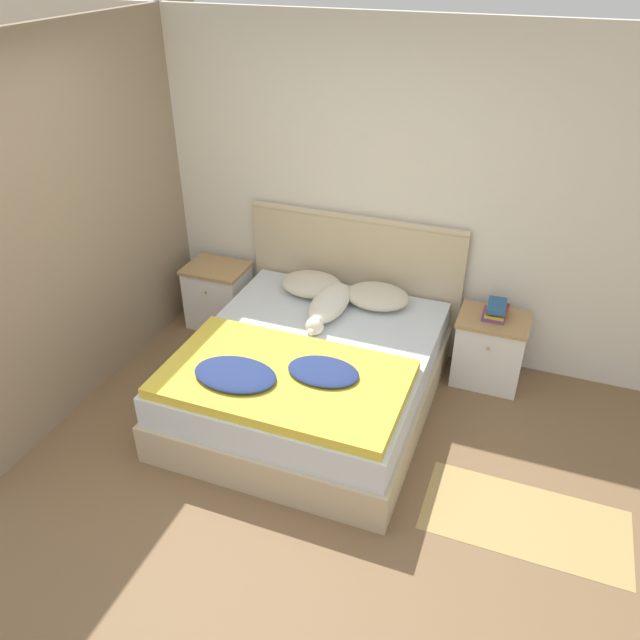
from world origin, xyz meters
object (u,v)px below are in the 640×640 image
(pillow_left, at_px, (312,284))
(nightstand_left, at_px, (218,295))
(book_stack, at_px, (496,310))
(bed, at_px, (311,376))
(nightstand_right, at_px, (489,349))
(pillow_right, at_px, (377,296))
(dog, at_px, (329,304))

(pillow_left, bearing_deg, nightstand_left, 177.61)
(nightstand_left, xyz_separation_m, pillow_left, (0.89, -0.04, 0.31))
(pillow_left, bearing_deg, book_stack, 2.51)
(bed, bearing_deg, nightstand_right, 33.02)
(pillow_left, relative_size, pillow_right, 1.00)
(nightstand_right, distance_m, book_stack, 0.34)
(nightstand_left, distance_m, book_stack, 2.36)
(dog, bearing_deg, nightstand_left, 165.07)
(pillow_left, height_order, pillow_right, same)
(pillow_right, xyz_separation_m, dog, (-0.30, -0.27, 0.01))
(nightstand_left, distance_m, pillow_right, 1.47)
(pillow_left, height_order, dog, dog)
(pillow_left, bearing_deg, bed, -69.26)
(nightstand_left, bearing_deg, nightstand_right, 0.00)
(bed, xyz_separation_m, nightstand_right, (1.17, 0.76, 0.03))
(bed, height_order, book_stack, book_stack)
(pillow_right, bearing_deg, pillow_left, 180.00)
(dog, height_order, book_stack, dog)
(nightstand_left, relative_size, pillow_right, 1.13)
(bed, relative_size, dog, 2.45)
(bed, relative_size, nightstand_right, 3.43)
(dog, bearing_deg, pillow_left, 132.78)
(pillow_left, bearing_deg, nightstand_right, 1.48)
(pillow_left, relative_size, book_stack, 2.12)
(pillow_right, bearing_deg, dog, -138.25)
(bed, distance_m, pillow_left, 0.84)
(bed, xyz_separation_m, pillow_left, (-0.27, 0.72, 0.33))
(nightstand_left, height_order, book_stack, book_stack)
(pillow_left, height_order, book_stack, book_stack)
(pillow_left, xyz_separation_m, book_stack, (1.44, 0.06, 0.03))
(nightstand_right, xyz_separation_m, pillow_left, (-1.44, -0.04, 0.31))
(nightstand_right, distance_m, pillow_right, 0.95)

